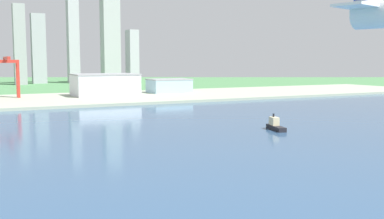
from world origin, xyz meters
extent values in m
plane|color=#477B4A|center=(0.00, 300.00, 0.00)|extent=(2400.00, 2400.00, 0.00)
cube|color=#2D4C70|center=(0.00, 240.00, 0.07)|extent=(840.00, 360.00, 0.15)
cube|color=#9BA78E|center=(0.00, 490.00, 1.25)|extent=(840.00, 140.00, 2.50)
cube|color=white|center=(-23.44, 117.21, 43.77)|extent=(14.32, 7.98, 0.36)
cube|color=black|center=(70.29, 262.00, 1.28)|extent=(8.19, 17.79, 2.26)
cube|color=beige|center=(70.93, 264.65, 4.53)|extent=(4.93, 6.88, 4.23)
cylinder|color=black|center=(71.13, 265.49, 7.55)|extent=(1.02, 1.02, 1.81)
cube|color=#B72D23|center=(-30.25, 512.14, 18.39)|extent=(2.20, 2.20, 31.77)
cube|color=#B72D23|center=(-30.25, 520.14, 18.39)|extent=(2.20, 2.20, 31.77)
cube|color=#B72D23|center=(-40.10, 516.14, 35.67)|extent=(22.10, 10.00, 2.80)
cube|color=#B72D23|center=(-40.10, 504.77, 38.47)|extent=(2.60, 45.49, 2.60)
cube|color=silver|center=(47.96, 504.98, 12.46)|extent=(60.00, 40.66, 19.92)
cube|color=gray|center=(47.96, 504.98, 23.02)|extent=(61.20, 41.47, 1.20)
cube|color=#99BCD1|center=(120.41, 514.86, 9.19)|extent=(42.12, 29.54, 13.38)
cube|color=gray|center=(120.41, 514.86, 16.48)|extent=(42.96, 30.13, 1.20)
cube|color=#989B9D|center=(2.77, 802.38, 60.05)|extent=(17.00, 18.81, 120.10)
cube|color=#9CA0A6|center=(33.85, 829.77, 54.81)|extent=(21.28, 16.12, 109.62)
cube|color=#ABABB3|center=(86.08, 820.22, 69.04)|extent=(16.92, 19.75, 138.08)
cube|color=#A5A9AB|center=(141.01, 797.10, 70.70)|extent=(27.27, 24.54, 141.40)
cube|color=#ADACB5|center=(180.74, 805.18, 43.55)|extent=(15.87, 25.23, 87.09)
camera|label=1|loc=(-75.01, 70.11, 36.45)|focal=42.77mm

